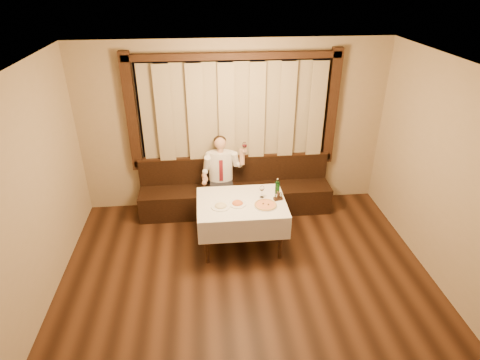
{
  "coord_description": "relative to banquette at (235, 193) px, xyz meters",
  "views": [
    {
      "loc": [
        -0.5,
        -3.19,
        3.73
      ],
      "look_at": [
        0.0,
        1.9,
        1.0
      ],
      "focal_mm": 30.0,
      "sensor_mm": 36.0,
      "label": 1
    }
  ],
  "objects": [
    {
      "name": "table_wine_glass",
      "position": [
        0.31,
        -0.93,
        0.59
      ],
      "size": [
        0.07,
        0.07,
        0.19
      ],
      "rotation": [
        0.0,
        0.0,
        0.05
      ],
      "color": "white",
      "rests_on": "dining_table"
    },
    {
      "name": "pasta_cream",
      "position": [
        -0.3,
        -1.14,
        0.48
      ],
      "size": [
        0.27,
        0.27,
        0.09
      ],
      "rotation": [
        0.0,
        0.0,
        0.13
      ],
      "color": "white",
      "rests_on": "dining_table"
    },
    {
      "name": "banquette",
      "position": [
        0.0,
        0.0,
        0.0
      ],
      "size": [
        3.2,
        0.61,
        0.94
      ],
      "color": "black",
      "rests_on": "ground"
    },
    {
      "name": "green_bottle",
      "position": [
        0.53,
        -0.94,
        0.57
      ],
      "size": [
        0.07,
        0.07,
        0.3
      ],
      "rotation": [
        0.0,
        0.0,
        0.06
      ],
      "color": "#0F4715",
      "rests_on": "dining_table"
    },
    {
      "name": "cruet_caddy",
      "position": [
        0.53,
        -1.03,
        0.49
      ],
      "size": [
        0.13,
        0.09,
        0.13
      ],
      "rotation": [
        0.0,
        0.0,
        0.23
      ],
      "color": "black",
      "rests_on": "dining_table"
    },
    {
      "name": "seated_man",
      "position": [
        -0.23,
        -0.09,
        0.49
      ],
      "size": [
        0.73,
        0.55,
        1.36
      ],
      "color": "black",
      "rests_on": "ground"
    },
    {
      "name": "room",
      "position": [
        -0.0,
        -1.75,
        1.19
      ],
      "size": [
        5.01,
        6.01,
        2.81
      ],
      "color": "black",
      "rests_on": "ground"
    },
    {
      "name": "pizza",
      "position": [
        0.33,
        -1.17,
        0.46
      ],
      "size": [
        0.33,
        0.33,
        0.03
      ],
      "rotation": [
        0.0,
        0.0,
        0.28
      ],
      "color": "white",
      "rests_on": "dining_table"
    },
    {
      "name": "pasta_red",
      "position": [
        -0.06,
        -1.09,
        0.48
      ],
      "size": [
        0.25,
        0.25,
        0.09
      ],
      "rotation": [
        0.0,
        0.0,
        0.01
      ],
      "color": "white",
      "rests_on": "dining_table"
    },
    {
      "name": "dining_table",
      "position": [
        0.0,
        -1.02,
        0.34
      ],
      "size": [
        1.27,
        0.97,
        0.76
      ],
      "color": "black",
      "rests_on": "ground"
    }
  ]
}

